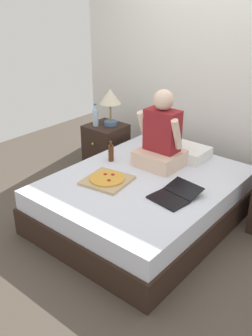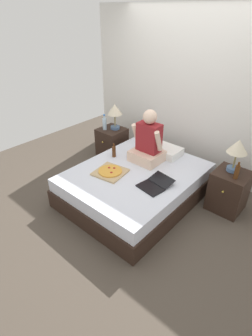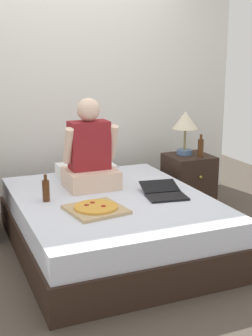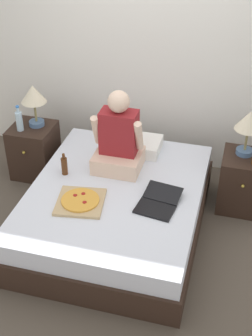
{
  "view_description": "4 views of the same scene",
  "coord_description": "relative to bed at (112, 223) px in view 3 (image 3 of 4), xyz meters",
  "views": [
    {
      "loc": [
        1.9,
        -2.56,
        2.09
      ],
      "look_at": [
        -0.05,
        -0.22,
        0.63
      ],
      "focal_mm": 40.0,
      "sensor_mm": 36.0,
      "label": 1
    },
    {
      "loc": [
        1.96,
        -2.43,
        2.4
      ],
      "look_at": [
        0.01,
        -0.22,
        0.61
      ],
      "focal_mm": 28.0,
      "sensor_mm": 36.0,
      "label": 2
    },
    {
      "loc": [
        -1.3,
        -3.42,
        1.64
      ],
      "look_at": [
        0.11,
        -0.02,
        0.7
      ],
      "focal_mm": 50.0,
      "sensor_mm": 36.0,
      "label": 3
    },
    {
      "loc": [
        0.97,
        -3.21,
        2.97
      ],
      "look_at": [
        0.09,
        0.03,
        0.68
      ],
      "focal_mm": 50.0,
      "sensor_mm": 36.0,
      "label": 4
    }
  ],
  "objects": [
    {
      "name": "nightstand_right",
      "position": [
        1.1,
        0.65,
        0.06
      ],
      "size": [
        0.44,
        0.47,
        0.58
      ],
      "color": "black",
      "rests_on": "ground"
    },
    {
      "name": "wall_back",
      "position": [
        0.0,
        1.33,
        1.03
      ],
      "size": [
        3.84,
        0.12,
        2.5
      ],
      "primitive_type": "cube",
      "color": "silver",
      "rests_on": "ground"
    },
    {
      "name": "ground_plane",
      "position": [
        0.0,
        0.0,
        -0.22
      ],
      "size": [
        5.84,
        5.84,
        0.0
      ],
      "primitive_type": "plane",
      "color": "#4C4238"
    },
    {
      "name": "pizza_box",
      "position": [
        -0.23,
        -0.27,
        0.25
      ],
      "size": [
        0.46,
        0.46,
        0.05
      ],
      "color": "tan",
      "rests_on": "bed"
    },
    {
      "name": "bed",
      "position": [
        0.0,
        0.0,
        0.0
      ],
      "size": [
        1.55,
        1.94,
        0.46
      ],
      "color": "black",
      "rests_on": "ground"
    },
    {
      "name": "beer_bottle_on_bed",
      "position": [
        -0.52,
        0.1,
        0.32
      ],
      "size": [
        0.06,
        0.06,
        0.22
      ],
      "color": "#4C2811",
      "rests_on": "bed"
    },
    {
      "name": "beer_bottle",
      "position": [
        1.17,
        0.55,
        0.45
      ],
      "size": [
        0.06,
        0.06,
        0.23
      ],
      "color": "#512D14",
      "rests_on": "nightstand_right"
    },
    {
      "name": "person_seated",
      "position": [
        -0.07,
        0.35,
        0.52
      ],
      "size": [
        0.47,
        0.4,
        0.78
      ],
      "color": "beige",
      "rests_on": "bed"
    },
    {
      "name": "lamp_on_right_nightstand",
      "position": [
        1.07,
        0.7,
        0.68
      ],
      "size": [
        0.26,
        0.26,
        0.45
      ],
      "color": "#4C6B93",
      "rests_on": "nightstand_right"
    },
    {
      "name": "pillow",
      "position": [
        0.0,
        0.69,
        0.29
      ],
      "size": [
        0.52,
        0.34,
        0.12
      ],
      "primitive_type": "cube",
      "color": "white",
      "rests_on": "bed"
    },
    {
      "name": "laptop",
      "position": [
        0.41,
        -0.13,
        0.25
      ],
      "size": [
        0.37,
        0.46,
        0.07
      ],
      "color": "black",
      "rests_on": "bed"
    }
  ]
}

